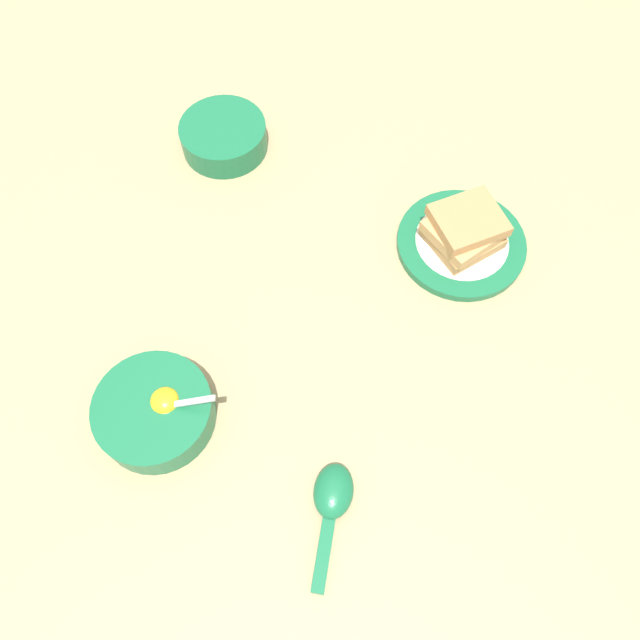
# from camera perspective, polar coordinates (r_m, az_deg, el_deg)

# --- Properties ---
(ground_plane) EXTENTS (3.00, 3.00, 0.00)m
(ground_plane) POSITION_cam_1_polar(r_m,az_deg,el_deg) (0.85, -1.18, 2.41)
(ground_plane) COLOR tan
(egg_bowl) EXTENTS (0.15, 0.14, 0.07)m
(egg_bowl) POSITION_cam_1_polar(r_m,az_deg,el_deg) (0.78, -14.87, -8.06)
(egg_bowl) COLOR #196B42
(egg_bowl) RESTS_ON ground_plane
(toast_plate) EXTENTS (0.18, 0.18, 0.01)m
(toast_plate) POSITION_cam_1_polar(r_m,az_deg,el_deg) (0.90, 12.77, 6.83)
(toast_plate) COLOR #196B42
(toast_plate) RESTS_ON ground_plane
(toast_sandwich) EXTENTS (0.12, 0.12, 0.05)m
(toast_sandwich) POSITION_cam_1_polar(r_m,az_deg,el_deg) (0.88, 13.11, 8.09)
(toast_sandwich) COLOR tan
(toast_sandwich) RESTS_ON toast_plate
(soup_spoon) EXTENTS (0.06, 0.14, 0.03)m
(soup_spoon) POSITION_cam_1_polar(r_m,az_deg,el_deg) (0.74, 1.10, -16.18)
(soup_spoon) COLOR #196B42
(soup_spoon) RESTS_ON ground_plane
(congee_bowl) EXTENTS (0.13, 0.13, 0.04)m
(congee_bowl) POSITION_cam_1_polar(r_m,az_deg,el_deg) (0.99, -8.80, 16.32)
(congee_bowl) COLOR #196B42
(congee_bowl) RESTS_ON ground_plane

